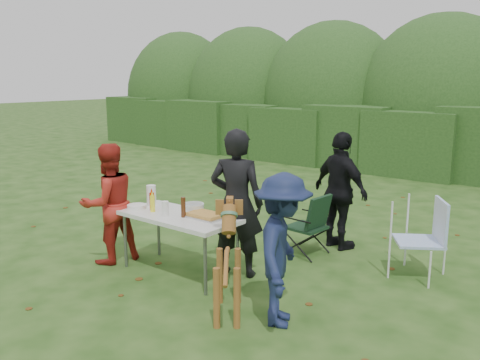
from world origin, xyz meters
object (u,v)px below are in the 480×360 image
Objects in this scene: ketchup_bottle at (152,201)px; person_black_puffy at (341,191)px; mustard_bottle at (153,204)px; beer_bottle at (183,207)px; folding_table at (179,219)px; lawn_chair at (418,238)px; dog at (228,266)px; paper_towel_roll at (151,195)px; child at (282,250)px; person_red_jacket at (109,204)px; person_cook at (237,203)px; camping_chair at (306,224)px.

person_black_puffy is at bearing 54.74° from ketchup_bottle.
beer_bottle is (0.47, 0.06, 0.02)m from mustard_bottle.
folding_table is 2.87m from lawn_chair.
dog is 1.14× the size of lawn_chair.
person_black_puffy is at bearing 48.97° from paper_towel_roll.
folding_table is 1.71m from child.
dog is at bearing -22.99° from beer_bottle.
paper_towel_roll is at bearing 140.73° from mustard_bottle.
person_red_jacket is 0.55m from paper_towel_roll.
folding_table is 0.92× the size of person_black_puffy.
child is at bearing -9.71° from folding_table.
folding_table is at bearing 13.20° from person_cook.
mustard_bottle is at bearing -172.45° from beer_bottle.
person_black_puffy reaches higher than ketchup_bottle.
folding_table is 5.77× the size of paper_towel_roll.
dog is at bearing 29.67° from lawn_chair.
ketchup_bottle is (-2.71, -1.76, 0.37)m from lawn_chair.
mustard_bottle is (-0.35, -0.10, 0.15)m from folding_table.
mustard_bottle is at bearing -164.02° from folding_table.
person_red_jacket reaches higher than ketchup_bottle.
lawn_chair is (1.13, 2.19, -0.04)m from dog.
person_cook reaches higher than beer_bottle.
paper_towel_roll is (-0.20, 0.17, 0.02)m from ketchup_bottle.
person_red_jacket is 2.61m from camping_chair.
child reaches higher than beer_bottle.
person_red_jacket is at bearing 1.06° from person_cook.
folding_table is 1.56× the size of lawn_chair.
lawn_chair is at bearing -65.12° from dog.
child reaches higher than camping_chair.
mustard_bottle is 0.47m from beer_bottle.
folding_table is 1.00× the size of child.
child is 1.76× the size of camping_chair.
dog is at bearing -15.20° from ketchup_bottle.
mustard_bottle is 0.77× the size of paper_towel_roll.
dog is 4.24× the size of paper_towel_roll.
person_red_jacket is at bearing 67.21° from person_black_puffy.
person_black_puffy is (1.08, 2.05, 0.13)m from folding_table.
mustard_bottle reaches higher than folding_table.
person_cook is 1.09× the size of person_black_puffy.
person_black_puffy reaches higher than dog.
folding_table is at bearing 7.66° from ketchup_bottle.
lawn_chair is (3.29, 1.97, -0.29)m from person_red_jacket.
person_red_jacket reaches higher than child.
person_red_jacket is 6.44× the size of beer_bottle.
person_red_jacket is (-0.99, -0.27, 0.09)m from folding_table.
mustard_bottle is (-0.92, -0.50, -0.05)m from person_cook.
folding_table is 0.45m from ketchup_bottle.
person_black_puffy is 2.58m from mustard_bottle.
person_red_jacket is 0.62m from ketchup_bottle.
child is 7.46× the size of mustard_bottle.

